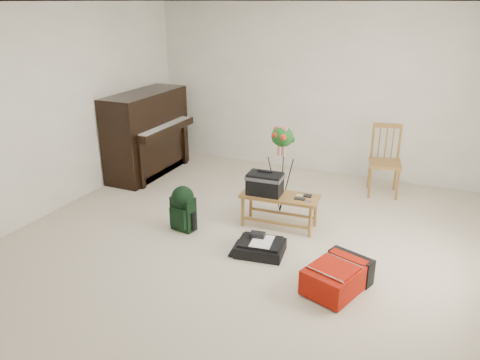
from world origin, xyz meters
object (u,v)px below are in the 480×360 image
at_px(bench, 270,187).
at_px(red_suitcase, 338,274).
at_px(dining_chair, 385,161).
at_px(black_duffel, 261,247).
at_px(piano, 148,135).
at_px(green_backpack, 183,206).
at_px(flower_stand, 281,170).

xyz_separation_m(bench, red_suitcase, (1.04, -0.96, -0.34)).
distance_m(dining_chair, red_suitcase, 2.55).
xyz_separation_m(dining_chair, black_duffel, (-0.93, -2.23, -0.39)).
bearing_deg(piano, green_backpack, -45.19).
distance_m(piano, green_backpack, 2.10).
height_order(red_suitcase, flower_stand, flower_stand).
bearing_deg(green_backpack, red_suitcase, -2.76).
xyz_separation_m(dining_chair, flower_stand, (-1.10, -1.14, 0.09)).
bearing_deg(piano, flower_stand, -12.98).
height_order(piano, dining_chair, piano).
distance_m(bench, red_suitcase, 1.46).
relative_size(red_suitcase, green_backpack, 1.38).
distance_m(red_suitcase, green_backpack, 1.97).
distance_m(piano, flower_stand, 2.38).
xyz_separation_m(piano, green_backpack, (1.46, -1.47, -0.30)).
bearing_deg(black_duffel, dining_chair, 59.52).
bearing_deg(green_backpack, bench, 40.94).
xyz_separation_m(red_suitcase, flower_stand, (-1.05, 1.38, 0.41)).
xyz_separation_m(black_duffel, flower_stand, (-0.16, 1.09, 0.48)).
distance_m(red_suitcase, flower_stand, 1.79).
bearing_deg(dining_chair, piano, 178.88).
bearing_deg(red_suitcase, flower_stand, 146.34).
height_order(bench, red_suitcase, bench).
bearing_deg(red_suitcase, bench, 156.54).
xyz_separation_m(green_backpack, flower_stand, (0.86, 0.94, 0.26)).
height_order(bench, black_duffel, bench).
height_order(red_suitcase, black_duffel, red_suitcase).
bearing_deg(flower_stand, dining_chair, 65.60).
distance_m(black_duffel, green_backpack, 1.06).
bearing_deg(flower_stand, red_suitcase, -33.41).
height_order(dining_chair, red_suitcase, dining_chair).
height_order(bench, flower_stand, flower_stand).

